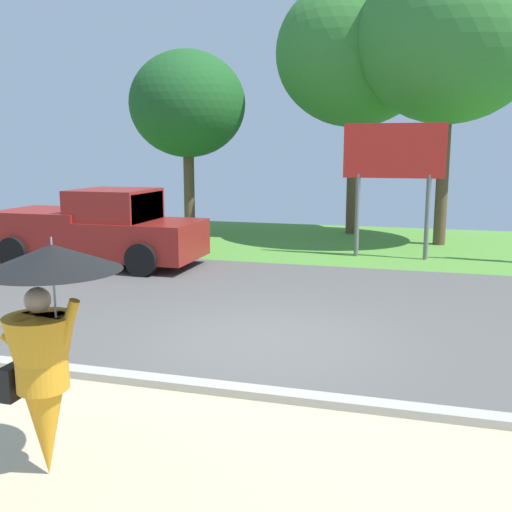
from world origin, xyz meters
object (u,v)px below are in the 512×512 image
at_px(monk_pedestrian, 46,350).
at_px(roadside_billboard, 394,161).
at_px(tree_right_mid, 450,38).
at_px(tree_left_far, 188,105).
at_px(tree_center_back, 356,53).
at_px(pickup_truck, 99,230).

xyz_separation_m(monk_pedestrian, roadside_billboard, (2.21, 11.73, 1.39)).
bearing_deg(tree_right_mid, tree_left_far, 178.96).
relative_size(roadside_billboard, tree_center_back, 0.42).
height_order(tree_left_far, tree_center_back, tree_center_back).
relative_size(pickup_truck, tree_right_mid, 0.62).
xyz_separation_m(pickup_truck, tree_right_mid, (8.23, 5.61, 5.10)).
bearing_deg(pickup_truck, tree_left_far, 85.53).
height_order(monk_pedestrian, tree_left_far, tree_left_far).
bearing_deg(tree_left_far, tree_center_back, 16.22).
xyz_separation_m(monk_pedestrian, tree_left_far, (-4.66, 14.57, 3.13)).
xyz_separation_m(monk_pedestrian, tree_center_back, (0.63, 16.11, 4.76)).
distance_m(pickup_truck, tree_center_back, 10.37).
height_order(tree_center_back, tree_right_mid, tree_right_mid).
bearing_deg(pickup_truck, tree_right_mid, 30.50).
height_order(roadside_billboard, tree_center_back, tree_center_back).
bearing_deg(tree_center_back, tree_right_mid, -30.49).
bearing_deg(tree_center_back, monk_pedestrian, -92.25).
distance_m(roadside_billboard, tree_left_far, 7.64).
distance_m(tree_left_far, tree_center_back, 5.75).
height_order(monk_pedestrian, tree_right_mid, tree_right_mid).
xyz_separation_m(roadside_billboard, tree_center_back, (-1.58, 4.38, 3.37)).
bearing_deg(pickup_truck, tree_center_back, 49.91).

